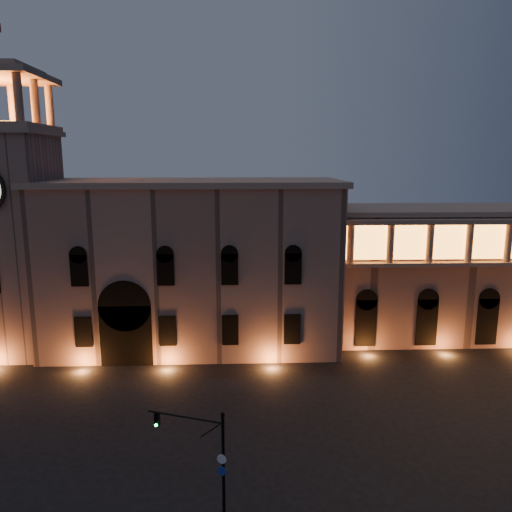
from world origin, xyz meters
name	(u,v)px	position (x,y,z in m)	size (l,w,h in m)	color
ground	(197,462)	(0.00, 0.00, 0.00)	(160.00, 160.00, 0.00)	black
government_building	(192,264)	(-2.08, 21.93, 8.77)	(30.80, 12.80, 17.60)	#8B675B
clock_tower	(8,231)	(-20.50, 20.98, 12.50)	(9.80, 9.80, 32.40)	#8B675B
colonnade_wing	(497,270)	(32.00, 23.92, 7.33)	(40.60, 11.50, 14.50)	#866255
traffic_light	(210,461)	(1.15, -5.12, 3.41)	(4.49, 1.80, 6.49)	black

